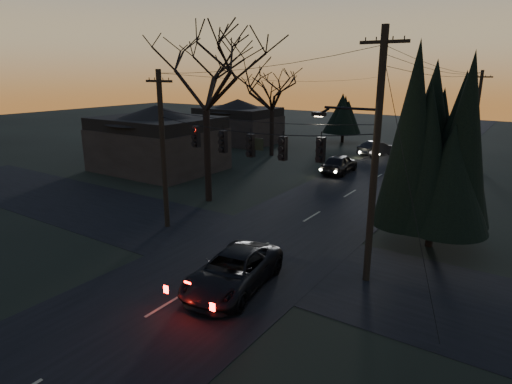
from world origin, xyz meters
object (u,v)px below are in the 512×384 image
Objects in this scene: utility_pole_right at (366,280)px; utility_pole_far_r at (470,164)px; utility_pole_far_l at (378,142)px; sedan_oncoming_a at (340,164)px; suv_near at (233,272)px; sedan_oncoming_b at (377,149)px; bare_tree_left at (205,71)px; utility_pole_left at (168,226)px; evergreen_right at (440,148)px.

utility_pole_right is 1.18× the size of utility_pole_far_r.
sedan_oncoming_a is (2.80, -18.44, 0.81)m from utility_pole_far_l.
suv_near is (-4.17, -3.65, 0.73)m from utility_pole_right.
sedan_oncoming_b is at bearing -72.46° from utility_pole_far_l.
suv_near is at bearing -138.85° from utility_pole_right.
bare_tree_left reaches higher than utility_pole_right.
sedan_oncoming_b is at bearing -92.55° from sedan_oncoming_a.
utility_pole_left is 0.71× the size of bare_tree_left.
bare_tree_left is at bearing 103.91° from utility_pole_left.
utility_pole_far_r is 8.77m from sedan_oncoming_b.
sedan_oncoming_a is at bearing 112.32° from sedan_oncoming_b.
utility_pole_far_r is 0.71× the size of bare_tree_left.
evergreen_right is 11.27m from suv_near.
utility_pole_far_r is 23.33m from evergreen_right.
suv_near is (8.60, -8.78, -7.65)m from bare_tree_left.
utility_pole_left reaches higher than sedan_oncoming_b.
utility_pole_left is 17.80m from sedan_oncoming_a.
suv_near is 21.69m from sedan_oncoming_a.
utility_pole_far_l is 1.51× the size of suv_near.
evergreen_right reaches higher than utility_pole_far_r.
utility_pole_left reaches higher than utility_pole_far_l.
utility_pole_right is 16.12m from bare_tree_left.
sedan_oncoming_a is at bearing -129.80° from utility_pole_far_r.
utility_pole_far_l is at bearing -83.92° from sedan_oncoming_a.
bare_tree_left is at bearing -92.36° from utility_pole_far_l.
suv_near is (-5.51, -8.89, -4.21)m from evergreen_right.
bare_tree_left is at bearing -179.57° from evergreen_right.
bare_tree_left is 15.11m from sedan_oncoming_a.
utility_pole_far_r is (0.00, 28.00, 0.00)m from utility_pole_right.
utility_pole_far_l is at bearing 90.00° from utility_pole_left.
utility_pole_left is 36.00m from utility_pole_far_l.
utility_pole_far_r is at bearing -152.03° from sedan_oncoming_b.
sedan_oncoming_b is at bearing 114.61° from evergreen_right.
utility_pole_far_l is 33.69m from evergreen_right.
sedan_oncoming_a reaches higher than suv_near.
utility_pole_left is at bearing -90.00° from utility_pole_far_l.
suv_near is (7.33, -39.65, 0.73)m from utility_pole_far_l.
bare_tree_left is 23.65m from sedan_oncoming_b.
utility_pole_left is 1.06× the size of utility_pole_far_l.
utility_pole_far_r is (11.50, 28.00, 0.00)m from utility_pole_left.
utility_pole_far_l is at bearing 112.64° from evergreen_right.
utility_pole_right is 7.32m from evergreen_right.
utility_pole_far_l is at bearing 107.72° from utility_pole_right.
utility_pole_far_r reaches higher than suv_near.
utility_pole_right reaches higher than utility_pole_left.
sedan_oncoming_a is at bearing 93.59° from suv_near.
bare_tree_left reaches higher than utility_pole_far_r.
utility_pole_far_r is 13.61m from sedan_oncoming_a.
sedan_oncoming_b is (-8.70, 27.14, 0.72)m from utility_pole_right.
utility_pole_far_r is 0.98× the size of evergreen_right.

